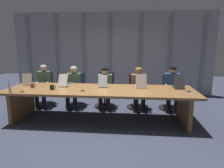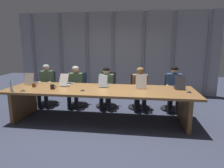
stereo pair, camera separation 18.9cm
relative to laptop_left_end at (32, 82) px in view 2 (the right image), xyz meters
The scene contains 24 objects.
ground_plane 2.04m from the laptop_left_end, ahead, with size 14.17×14.17×0.00m, color #383D51.
conference_table 1.88m from the laptop_left_end, ahead, with size 4.32×1.24×0.76m.
curtain_backdrop 3.09m from the laptop_left_end, 52.33° to the left, with size 7.08×0.17×2.89m.
laptop_left_end is the anchor object (origin of this frame).
laptop_left_mid 0.94m from the laptop_left_end, ahead, with size 0.27×0.51×0.30m.
laptop_center 1.89m from the laptop_left_end, ahead, with size 0.23×0.45×0.29m.
laptop_right_mid 2.79m from the laptop_left_end, ahead, with size 0.26×0.44×0.33m.
laptop_right_end 3.67m from the laptop_left_end, ahead, with size 0.25×0.46×0.31m.
office_chair_left_end 0.91m from the laptop_left_end, 89.06° to the left, with size 0.60×0.61×0.95m.
office_chair_left_mid 1.32m from the laptop_left_end, 39.17° to the left, with size 0.60×0.60×0.94m.
office_chair_center 2.04m from the laptop_left_end, 23.28° to the left, with size 0.60×0.61×0.98m.
office_chair_right_mid 2.89m from the laptop_left_end, 15.90° to the left, with size 0.60×0.60×0.93m.
office_chair_right_end 3.76m from the laptop_left_end, 12.07° to the left, with size 0.60×0.60×0.92m.
person_left_end 0.64m from the laptop_left_end, 84.18° to the left, with size 0.39×0.56×1.20m.
person_left_mid 1.14m from the laptop_left_end, 33.56° to the left, with size 0.41×0.56×1.17m.
person_center 1.94m from the laptop_left_end, 18.81° to the left, with size 0.43×0.57×1.15m.
person_right_mid 2.84m from the laptop_left_end, 12.75° to the left, with size 0.44×0.56×1.16m.
person_right_end 3.71m from the laptop_left_end, ahead, with size 0.43×0.57×1.20m.
water_bottle_primary 0.84m from the laptop_left_end, 89.62° to the right, with size 0.06×0.06×0.25m.
coffee_mug_near 0.41m from the laptop_left_end, 54.15° to the right, with size 0.12×0.08×0.09m.
coffee_mug_far 0.92m from the laptop_left_end, 31.82° to the right, with size 0.14×0.09×0.11m.
conference_mic_left_side 0.81m from the laptop_left_end, 73.50° to the right, with size 0.11×0.11×0.04m, color black.
conference_mic_middle 3.83m from the laptop_left_end, ahead, with size 0.11×0.11×0.04m, color black.
conference_mic_right_side 1.60m from the laptop_left_end, 20.19° to the right, with size 0.11×0.11×0.04m, color black.
Camera 2 is at (0.91, -4.34, 1.76)m, focal length 31.60 mm.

